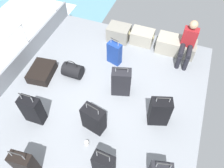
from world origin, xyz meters
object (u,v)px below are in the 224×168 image
object	(u,v)px
cargo_crate_3	(185,49)
suitcase_3	(121,82)
cargo_crate_0	(119,33)
suitcase_5	(25,164)
suitcase_0	(114,53)
cargo_crate_2	(168,44)
suitcase_1	(94,119)
paper_cup	(87,143)
duffel_bag	(73,70)
suitcase_4	(32,110)
cargo_crate_1	(142,37)
suitcase_6	(42,72)
suitcase_8	(159,112)
suitcase_7	(104,164)
passenger_seated	(188,42)

from	to	relation	value
cargo_crate_3	suitcase_3	size ratio (longest dim) A/B	0.65
cargo_crate_0	suitcase_5	xyz separation A→B (m)	(-0.31, -3.94, 0.12)
suitcase_0	suitcase_3	world-z (taller)	suitcase_3
cargo_crate_2	suitcase_1	distance (m)	2.91
suitcase_5	paper_cup	bearing A→B (deg)	46.81
duffel_bag	paper_cup	xyz separation A→B (m)	(1.02, -1.49, -0.12)
cargo_crate_2	suitcase_4	world-z (taller)	suitcase_4
cargo_crate_1	cargo_crate_3	size ratio (longest dim) A/B	1.20
cargo_crate_2	suitcase_6	xyz separation A→B (m)	(-2.64, -1.92, -0.09)
suitcase_6	cargo_crate_2	bearing A→B (deg)	36.02
suitcase_5	suitcase_8	bearing A→B (deg)	43.11
suitcase_8	paper_cup	distance (m)	1.54
suitcase_8	paper_cup	world-z (taller)	suitcase_8
suitcase_5	suitcase_7	bearing A→B (deg)	20.88
cargo_crate_1	suitcase_7	size ratio (longest dim) A/B	0.81
cargo_crate_2	cargo_crate_0	bearing A→B (deg)	-178.63
suitcase_5	suitcase_8	distance (m)	2.61
cargo_crate_0	cargo_crate_2	bearing A→B (deg)	1.37
cargo_crate_3	paper_cup	world-z (taller)	cargo_crate_3
cargo_crate_1	suitcase_4	bearing A→B (deg)	-114.64
suitcase_8	duffel_bag	world-z (taller)	suitcase_8
cargo_crate_1	duffel_bag	distance (m)	2.11
suitcase_4	duffel_bag	xyz separation A→B (m)	(0.19, 1.34, -0.17)
suitcase_1	passenger_seated	bearing A→B (deg)	62.31
cargo_crate_0	suitcase_8	size ratio (longest dim) A/B	0.74
suitcase_4	cargo_crate_3	bearing A→B (deg)	49.62
suitcase_7	suitcase_8	size ratio (longest dim) A/B	0.93
cargo_crate_1	suitcase_6	world-z (taller)	cargo_crate_1
cargo_crate_1	suitcase_0	size ratio (longest dim) A/B	0.85
suitcase_7	duffel_bag	size ratio (longest dim) A/B	1.57
suitcase_3	duffel_bag	size ratio (longest dim) A/B	1.63
cargo_crate_0	suitcase_0	xyz separation A→B (m)	(0.19, -0.87, 0.09)
suitcase_7	suitcase_0	bearing A→B (deg)	106.17
paper_cup	suitcase_1	bearing A→B (deg)	90.89
cargo_crate_2	passenger_seated	bearing A→B (deg)	-20.63
duffel_bag	cargo_crate_0	bearing A→B (deg)	70.53
suitcase_6	suitcase_7	xyz separation A→B (m)	(2.23, -1.57, 0.18)
passenger_seated	duffel_bag	xyz separation A→B (m)	(-2.38, -1.50, -0.37)
suitcase_0	suitcase_3	xyz separation A→B (m)	(0.46, -0.83, 0.05)
cargo_crate_3	suitcase_8	xyz separation A→B (m)	(-0.21, -2.20, 0.18)
suitcase_3	suitcase_4	size ratio (longest dim) A/B	0.93
passenger_seated	duffel_bag	distance (m)	2.84
cargo_crate_1	suitcase_8	xyz separation A→B (m)	(0.96, -2.24, 0.17)
suitcase_0	passenger_seated	bearing A→B (deg)	24.48
suitcase_3	suitcase_8	world-z (taller)	suitcase_8
cargo_crate_2	suitcase_0	xyz separation A→B (m)	(-1.17, -0.90, 0.09)
cargo_crate_1	suitcase_1	bearing A→B (deg)	-94.04
suitcase_5	paper_cup	size ratio (longest dim) A/B	8.22
passenger_seated	suitcase_7	xyz separation A→B (m)	(-0.86, -3.33, -0.26)
cargo_crate_0	passenger_seated	world-z (taller)	passenger_seated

